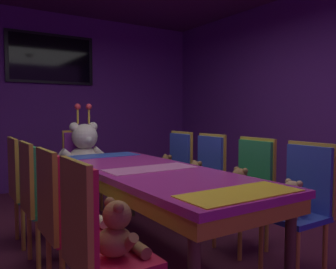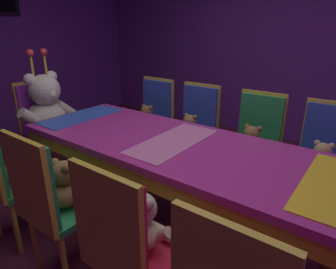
{
  "view_description": "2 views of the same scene",
  "coord_description": "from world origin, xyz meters",
  "px_view_note": "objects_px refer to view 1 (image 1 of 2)",
  "views": [
    {
      "loc": [
        -1.44,
        -2.49,
        1.21
      ],
      "look_at": [
        0.19,
        0.03,
        1.02
      ],
      "focal_mm": 37.06,
      "sensor_mm": 36.0,
      "label": 1
    },
    {
      "loc": [
        -1.58,
        -1.13,
        1.52
      ],
      "look_at": [
        -0.17,
        -0.08,
        0.86
      ],
      "focal_mm": 30.88,
      "sensor_mm": 36.0,
      "label": 2
    }
  ],
  "objects_px": {
    "chair_left_2": "(37,191)",
    "teddy_left_3": "(39,179)",
    "chair_left_1": "(60,210)",
    "chair_right_0": "(304,194)",
    "chair_right_2": "(206,171)",
    "teddy_left_1": "(82,207)",
    "king_teddy_bear": "(85,152)",
    "wall_tv": "(51,59)",
    "teddy_right_1": "(239,185)",
    "banquet_table": "(151,179)",
    "teddy_left_2": "(56,190)",
    "chair_left_0": "(91,236)",
    "chair_right_3": "(176,164)",
    "chair_left_3": "(23,180)",
    "teddy_right_0": "(292,200)",
    "teddy_right_3": "(166,168)",
    "teddy_left_0": "(118,232)",
    "throne_chair": "(81,161)",
    "chair_right_1": "(251,181)",
    "teddy_right_2": "(196,175)"
  },
  "relations": [
    {
      "from": "chair_left_2",
      "to": "throne_chair",
      "type": "bearing_deg",
      "value": 59.95
    },
    {
      "from": "teddy_left_1",
      "to": "king_teddy_bear",
      "type": "relative_size",
      "value": 0.39
    },
    {
      "from": "teddy_left_2",
      "to": "chair_right_1",
      "type": "xyz_separation_m",
      "value": [
        1.55,
        -0.63,
        0.0
      ]
    },
    {
      "from": "banquet_table",
      "to": "throne_chair",
      "type": "bearing_deg",
      "value": 90.0
    },
    {
      "from": "teddy_left_1",
      "to": "teddy_right_3",
      "type": "relative_size",
      "value": 1.2
    },
    {
      "from": "chair_left_2",
      "to": "teddy_right_3",
      "type": "relative_size",
      "value": 3.51
    },
    {
      "from": "chair_right_0",
      "to": "chair_right_2",
      "type": "height_order",
      "value": "same"
    },
    {
      "from": "wall_tv",
      "to": "chair_left_0",
      "type": "bearing_deg",
      "value": -101.95
    },
    {
      "from": "banquet_table",
      "to": "teddy_right_1",
      "type": "bearing_deg",
      "value": -24.23
    },
    {
      "from": "king_teddy_bear",
      "to": "chair_left_2",
      "type": "bearing_deg",
      "value": -33.17
    },
    {
      "from": "banquet_table",
      "to": "chair_left_1",
      "type": "xyz_separation_m",
      "value": [
        -0.84,
        -0.31,
        -0.06
      ]
    },
    {
      "from": "chair_right_0",
      "to": "chair_right_1",
      "type": "relative_size",
      "value": 1.0
    },
    {
      "from": "teddy_left_0",
      "to": "banquet_table",
      "type": "bearing_deg",
      "value": 51.14
    },
    {
      "from": "chair_left_3",
      "to": "chair_right_1",
      "type": "bearing_deg",
      "value": -34.71
    },
    {
      "from": "chair_left_2",
      "to": "teddy_left_3",
      "type": "distance_m",
      "value": 0.56
    },
    {
      "from": "teddy_left_2",
      "to": "throne_chair",
      "type": "xyz_separation_m",
      "value": [
        0.7,
        1.46,
        0.0
      ]
    },
    {
      "from": "chair_left_0",
      "to": "chair_right_3",
      "type": "bearing_deg",
      "value": 45.72
    },
    {
      "from": "wall_tv",
      "to": "chair_right_0",
      "type": "bearing_deg",
      "value": -78.17
    },
    {
      "from": "wall_tv",
      "to": "king_teddy_bear",
      "type": "bearing_deg",
      "value": -90.0
    },
    {
      "from": "teddy_left_1",
      "to": "wall_tv",
      "type": "bearing_deg",
      "value": 78.48
    },
    {
      "from": "chair_left_2",
      "to": "chair_left_3",
      "type": "distance_m",
      "value": 0.55
    },
    {
      "from": "throne_chair",
      "to": "banquet_table",
      "type": "bearing_deg",
      "value": -0.0
    },
    {
      "from": "chair_left_3",
      "to": "teddy_right_1",
      "type": "distance_m",
      "value": 1.95
    },
    {
      "from": "chair_right_0",
      "to": "throne_chair",
      "type": "height_order",
      "value": "same"
    },
    {
      "from": "banquet_table",
      "to": "chair_left_2",
      "type": "bearing_deg",
      "value": 159.62
    },
    {
      "from": "teddy_left_0",
      "to": "teddy_right_2",
      "type": "bearing_deg",
      "value": 39.92
    },
    {
      "from": "teddy_left_2",
      "to": "teddy_right_3",
      "type": "relative_size",
      "value": 1.18
    },
    {
      "from": "teddy_left_0",
      "to": "chair_right_2",
      "type": "relative_size",
      "value": 0.33
    },
    {
      "from": "chair_left_2",
      "to": "wall_tv",
      "type": "bearing_deg",
      "value": 73.17
    },
    {
      "from": "wall_tv",
      "to": "teddy_right_1",
      "type": "bearing_deg",
      "value": -78.35
    },
    {
      "from": "teddy_right_1",
      "to": "king_teddy_bear",
      "type": "distance_m",
      "value": 2.06
    },
    {
      "from": "teddy_left_3",
      "to": "throne_chair",
      "type": "xyz_separation_m",
      "value": [
        0.71,
        0.91,
        0.01
      ]
    },
    {
      "from": "chair_left_3",
      "to": "teddy_right_0",
      "type": "xyz_separation_m",
      "value": [
        1.55,
        -1.74,
        -0.03
      ]
    },
    {
      "from": "chair_left_2",
      "to": "throne_chair",
      "type": "distance_m",
      "value": 1.69
    },
    {
      "from": "chair_left_1",
      "to": "king_teddy_bear",
      "type": "height_order",
      "value": "king_teddy_bear"
    },
    {
      "from": "chair_left_2",
      "to": "chair_right_2",
      "type": "bearing_deg",
      "value": 0.09
    },
    {
      "from": "banquet_table",
      "to": "chair_left_2",
      "type": "height_order",
      "value": "chair_left_2"
    },
    {
      "from": "teddy_left_1",
      "to": "teddy_right_1",
      "type": "xyz_separation_m",
      "value": [
        1.4,
        -0.01,
        -0.02
      ]
    },
    {
      "from": "teddy_left_2",
      "to": "chair_right_0",
      "type": "relative_size",
      "value": 0.34
    },
    {
      "from": "chair_right_0",
      "to": "king_teddy_bear",
      "type": "height_order",
      "value": "king_teddy_bear"
    },
    {
      "from": "teddy_right_3",
      "to": "king_teddy_bear",
      "type": "bearing_deg",
      "value": -45.91
    },
    {
      "from": "teddy_left_0",
      "to": "chair_right_1",
      "type": "bearing_deg",
      "value": 19.41
    },
    {
      "from": "teddy_right_3",
      "to": "teddy_right_1",
      "type": "bearing_deg",
      "value": 89.81
    },
    {
      "from": "chair_left_3",
      "to": "wall_tv",
      "type": "height_order",
      "value": "wall_tv"
    },
    {
      "from": "banquet_table",
      "to": "chair_right_0",
      "type": "bearing_deg",
      "value": -46.41
    },
    {
      "from": "teddy_left_0",
      "to": "teddy_right_3",
      "type": "bearing_deg",
      "value": 51.02
    },
    {
      "from": "chair_right_1",
      "to": "chair_right_3",
      "type": "bearing_deg",
      "value": -90.16
    },
    {
      "from": "teddy_left_2",
      "to": "teddy_right_0",
      "type": "distance_m",
      "value": 1.83
    },
    {
      "from": "chair_left_1",
      "to": "chair_right_0",
      "type": "bearing_deg",
      "value": -18.63
    },
    {
      "from": "teddy_right_0",
      "to": "teddy_right_3",
      "type": "height_order",
      "value": "teddy_right_3"
    }
  ]
}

